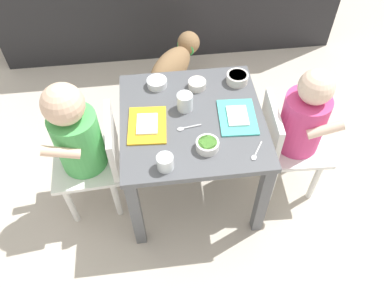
# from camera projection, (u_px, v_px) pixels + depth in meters

# --- Properties ---
(ground_plane) EXTENTS (7.00, 7.00, 0.00)m
(ground_plane) POSITION_uv_depth(u_px,v_px,m) (192.00, 184.00, 1.92)
(ground_plane) COLOR beige
(dining_table) EXTENTS (0.58, 0.60, 0.48)m
(dining_table) POSITION_uv_depth(u_px,v_px,m) (192.00, 131.00, 1.61)
(dining_table) COLOR #515459
(dining_table) RESTS_ON ground
(seated_child_left) EXTENTS (0.29, 0.29, 0.72)m
(seated_child_left) POSITION_uv_depth(u_px,v_px,m) (79.00, 137.00, 1.52)
(seated_child_left) COLOR white
(seated_child_left) RESTS_ON ground
(seated_child_right) EXTENTS (0.29, 0.29, 0.69)m
(seated_child_right) POSITION_uv_depth(u_px,v_px,m) (301.00, 122.00, 1.60)
(seated_child_right) COLOR white
(seated_child_right) RESTS_ON ground
(dog) EXTENTS (0.35, 0.41, 0.33)m
(dog) POSITION_uv_depth(u_px,v_px,m) (174.00, 64.00, 2.18)
(dog) COLOR olive
(dog) RESTS_ON ground
(food_tray_left) EXTENTS (0.16, 0.21, 0.02)m
(food_tray_left) POSITION_uv_depth(u_px,v_px,m) (147.00, 125.00, 1.51)
(food_tray_left) COLOR gold
(food_tray_left) RESTS_ON dining_table
(food_tray_right) EXTENTS (0.16, 0.21, 0.02)m
(food_tray_right) POSITION_uv_depth(u_px,v_px,m) (237.00, 117.00, 1.54)
(food_tray_right) COLOR #4CC6BC
(food_tray_right) RESTS_ON dining_table
(water_cup_left) EXTENTS (0.07, 0.07, 0.07)m
(water_cup_left) POSITION_uv_depth(u_px,v_px,m) (185.00, 103.00, 1.56)
(water_cup_left) COLOR white
(water_cup_left) RESTS_ON dining_table
(water_cup_right) EXTENTS (0.06, 0.06, 0.06)m
(water_cup_right) POSITION_uv_depth(u_px,v_px,m) (165.00, 163.00, 1.37)
(water_cup_right) COLOR white
(water_cup_right) RESTS_ON dining_table
(veggie_bowl_near) EXTENTS (0.08, 0.08, 0.03)m
(veggie_bowl_near) POSITION_uv_depth(u_px,v_px,m) (197.00, 84.00, 1.65)
(veggie_bowl_near) COLOR silver
(veggie_bowl_near) RESTS_ON dining_table
(cereal_bowl_right_side) EXTENTS (0.09, 0.09, 0.04)m
(cereal_bowl_right_side) POSITION_uv_depth(u_px,v_px,m) (207.00, 145.00, 1.43)
(cereal_bowl_right_side) COLOR white
(cereal_bowl_right_side) RESTS_ON dining_table
(veggie_bowl_far) EXTENTS (0.09, 0.09, 0.03)m
(veggie_bowl_far) POSITION_uv_depth(u_px,v_px,m) (157.00, 83.00, 1.66)
(veggie_bowl_far) COLOR white
(veggie_bowl_far) RESTS_ON dining_table
(cereal_bowl_left_side) EXTENTS (0.10, 0.10, 0.04)m
(cereal_bowl_left_side) POSITION_uv_depth(u_px,v_px,m) (237.00, 78.00, 1.67)
(cereal_bowl_left_side) COLOR silver
(cereal_bowl_left_side) RESTS_ON dining_table
(spoon_by_left_tray) EXTENTS (0.07, 0.09, 0.01)m
(spoon_by_left_tray) POSITION_uv_depth(u_px,v_px,m) (256.00, 153.00, 1.43)
(spoon_by_left_tray) COLOR silver
(spoon_by_left_tray) RESTS_ON dining_table
(spoon_by_right_tray) EXTENTS (0.10, 0.03, 0.01)m
(spoon_by_right_tray) POSITION_uv_depth(u_px,v_px,m) (187.00, 128.00, 1.51)
(spoon_by_right_tray) COLOR silver
(spoon_by_right_tray) RESTS_ON dining_table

